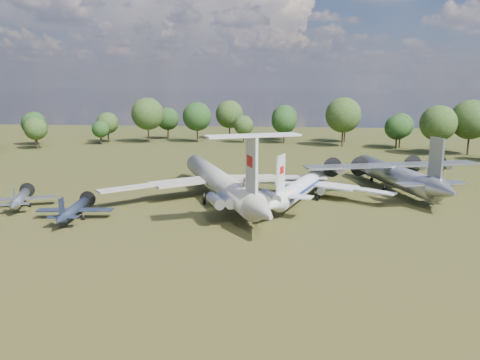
# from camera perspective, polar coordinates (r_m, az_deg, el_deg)

# --- Properties ---
(ground) EXTENTS (300.00, 300.00, 0.00)m
(ground) POSITION_cam_1_polar(r_m,az_deg,el_deg) (83.16, -6.01, -2.59)
(ground) COLOR #263A13
(ground) RESTS_ON ground
(il62_airliner) EXTENTS (59.79, 66.30, 5.32)m
(il62_airliner) POSITION_cam_1_polar(r_m,az_deg,el_deg) (83.23, -2.63, -0.65)
(il62_airliner) COLOR silver
(il62_airliner) RESTS_ON ground
(tu104_jet) EXTENTS (42.55, 49.33, 4.18)m
(tu104_jet) POSITION_cam_1_polar(r_m,az_deg,el_deg) (85.36, 8.07, -0.83)
(tu104_jet) COLOR #BEBEBE
(tu104_jet) RESTS_ON ground
(an12_transport) EXTENTS (44.50, 47.28, 5.14)m
(an12_transport) POSITION_cam_1_polar(r_m,az_deg,el_deg) (94.63, 18.31, 0.21)
(an12_transport) COLOR #A7A9AF
(an12_transport) RESTS_ON ground
(small_prop_west) EXTENTS (13.25, 16.86, 2.28)m
(small_prop_west) POSITION_cam_1_polar(r_m,az_deg,el_deg) (75.82, -19.56, -3.71)
(small_prop_west) COLOR black
(small_prop_west) RESTS_ON ground
(small_prop_northwest) EXTENTS (16.01, 18.34, 2.25)m
(small_prop_northwest) POSITION_cam_1_polar(r_m,az_deg,el_deg) (86.77, -25.19, -2.29)
(small_prop_northwest) COLOR #ACAFB5
(small_prop_northwest) RESTS_ON ground
(person_on_il62) EXTENTS (0.63, 0.46, 1.62)m
(person_on_il62) POSITION_cam_1_polar(r_m,az_deg,el_deg) (68.52, 0.52, -0.32)
(person_on_il62) COLOR brown
(person_on_il62) RESTS_ON il62_airliner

